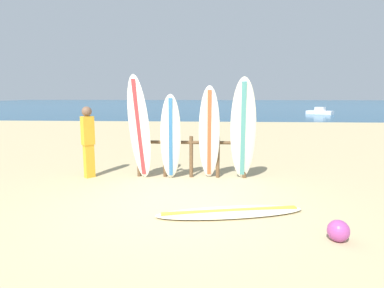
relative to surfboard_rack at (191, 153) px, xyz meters
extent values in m
plane|color=tan|center=(-0.15, -2.17, -0.61)|extent=(120.00, 120.00, 0.00)
cube|color=navy|center=(-0.15, 55.83, -0.60)|extent=(120.00, 80.00, 0.01)
cylinder|color=brown|center=(-1.29, 0.00, -0.10)|extent=(0.09, 0.09, 1.00)
cylinder|color=brown|center=(-0.64, 0.00, -0.10)|extent=(0.09, 0.09, 1.00)
cylinder|color=brown|center=(0.00, 0.00, -0.10)|extent=(0.09, 0.09, 1.00)
cylinder|color=brown|center=(0.64, 0.00, -0.10)|extent=(0.09, 0.09, 1.00)
cylinder|color=brown|center=(1.29, 0.00, -0.10)|extent=(0.09, 0.09, 1.00)
cylinder|color=brown|center=(0.00, 0.00, 0.25)|extent=(2.67, 0.08, 0.08)
ellipsoid|color=white|center=(-1.17, -0.36, 0.61)|extent=(0.61, 0.68, 2.44)
cube|color=#B73338|center=(-1.17, -0.36, 0.61)|extent=(0.20, 0.57, 2.25)
ellipsoid|color=white|center=(-0.45, -0.35, 0.40)|extent=(0.55, 0.61, 2.01)
cube|color=#3372B2|center=(-0.45, -0.35, 0.40)|extent=(0.16, 0.53, 1.86)
ellipsoid|color=white|center=(0.44, -0.28, 0.49)|extent=(0.49, 0.72, 2.20)
cube|color=#CC5933|center=(0.44, -0.28, 0.49)|extent=(0.09, 0.68, 2.03)
ellipsoid|color=white|center=(1.20, -0.35, 0.58)|extent=(0.64, 0.87, 2.38)
cube|color=teal|center=(1.20, -0.35, 0.58)|extent=(0.17, 0.78, 2.19)
ellipsoid|color=beige|center=(0.83, -2.42, -0.57)|extent=(2.60, 1.10, 0.07)
cube|color=gold|center=(0.83, -2.42, -0.57)|extent=(2.31, 0.59, 0.08)
cube|color=gold|center=(-2.46, -0.19, -0.20)|extent=(0.26, 0.27, 0.80)
cube|color=gold|center=(-2.46, -0.19, 0.54)|extent=(0.32, 0.32, 0.68)
sphere|color=brown|center=(-2.46, -0.19, 0.99)|extent=(0.23, 0.23, 0.23)
cube|color=silver|center=(10.94, 24.85, -0.42)|extent=(2.58, 2.23, 0.35)
cube|color=silver|center=(10.94, 24.85, -0.07)|extent=(1.13, 1.10, 0.36)
sphere|color=#A53F8C|center=(2.26, -3.35, -0.46)|extent=(0.30, 0.30, 0.30)
camera|label=1|loc=(0.52, -7.69, 1.41)|focal=30.37mm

